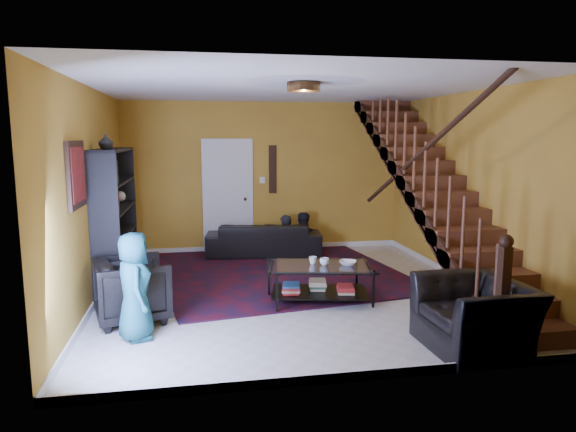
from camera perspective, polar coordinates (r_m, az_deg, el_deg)
name	(u,v)px	position (r m, az deg, el deg)	size (l,w,h in m)	color
floor	(291,292)	(7.31, 0.33, -8.40)	(5.50, 5.50, 0.00)	beige
room	(195,269)	(8.46, -10.28, -5.78)	(5.50, 5.50, 5.50)	gold
staircase	(436,190)	(7.69, 16.11, 2.77)	(0.95, 5.02, 3.18)	brown
bookshelf	(116,222)	(7.64, -18.55, -0.66)	(0.35, 1.80, 2.00)	black
door	(228,198)	(9.67, -6.69, 2.01)	(0.82, 0.05, 2.05)	silver
framed_picture	(76,175)	(6.12, -22.46, 4.28)	(0.04, 0.74, 0.74)	maroon
wall_hanging	(273,169)	(9.72, -1.72, 5.20)	(0.14, 0.03, 0.90)	black
ceiling_fixture	(304,87)	(6.22, 1.74, 14.14)	(0.40, 0.40, 0.10)	#3F2814
rug	(275,268)	(8.51, -1.45, -5.84)	(3.64, 4.16, 0.02)	#410B15
sofa	(264,239)	(9.42, -2.70, -2.57)	(2.08, 0.81, 0.61)	black
armchair_left	(132,290)	(6.38, -16.90, -7.84)	(0.80, 0.82, 0.75)	black
armchair_right	(475,315)	(5.67, 20.05, -10.32)	(1.09, 0.95, 0.71)	black
person_adult_a	(285,246)	(9.56, -0.30, -3.36)	(0.43, 0.28, 1.19)	black
person_adult_b	(302,245)	(9.62, 1.55, -3.19)	(0.59, 0.46, 1.22)	black
person_child	(135,286)	(5.75, -16.68, -7.48)	(0.57, 0.37, 1.17)	#1B5668
coffee_table	(319,280)	(6.82, 3.52, -7.13)	(1.43, 1.00, 0.50)	black
cup_a	(324,262)	(6.75, 4.07, -5.07)	(0.12, 0.12, 0.10)	#999999
cup_b	(313,260)	(6.80, 2.78, -4.95)	(0.11, 0.11, 0.10)	#999999
bowl	(348,263)	(6.79, 6.67, -5.19)	(0.22, 0.22, 0.06)	#999999
vase	(106,142)	(7.05, -19.59, 7.77)	(0.18, 0.18, 0.19)	#999999
popcorn_bucket	(127,318)	(6.30, -17.44, -10.81)	(0.13, 0.13, 0.14)	red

